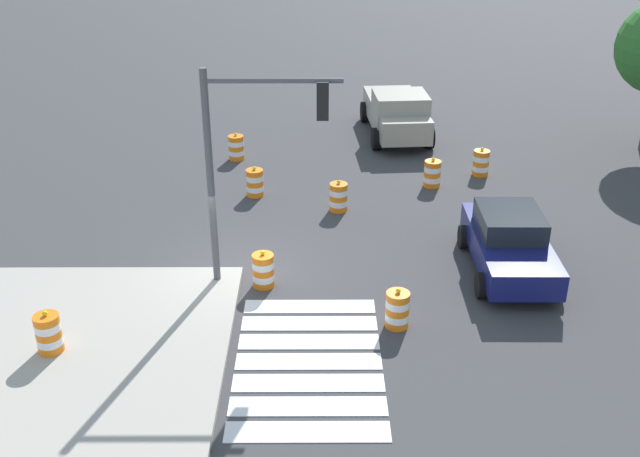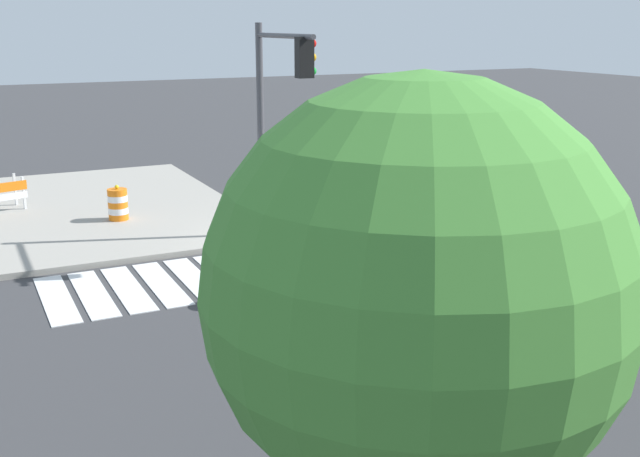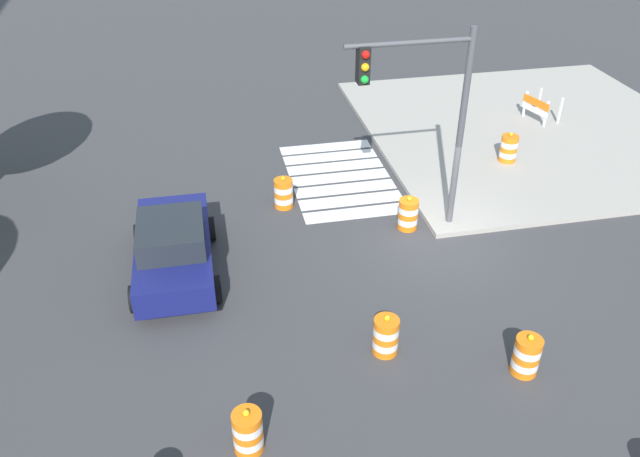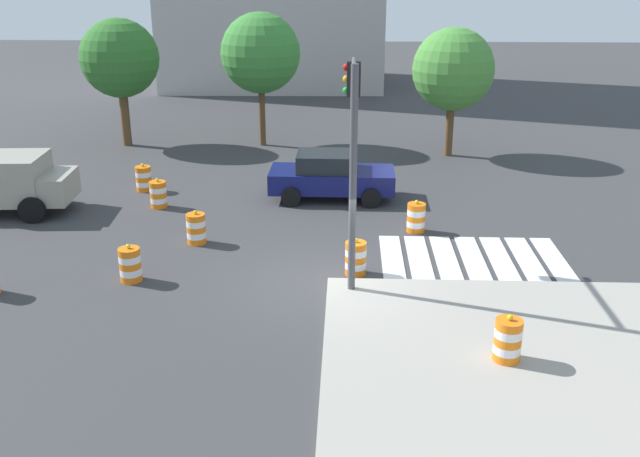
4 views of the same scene
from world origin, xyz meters
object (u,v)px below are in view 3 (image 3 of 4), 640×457
(sports_car, at_px, (173,247))
(traffic_light_pole, at_px, (423,99))
(traffic_barrel_on_sidewalk, at_px, (509,148))
(traffic_barrel_median_near, at_px, (248,432))
(traffic_barrel_opposite_curb, at_px, (526,356))
(traffic_barrel_median_far, at_px, (408,214))
(traffic_barrel_crosswalk_end, at_px, (386,336))
(construction_barricade, at_px, (539,106))
(traffic_barrel_near_corner, at_px, (284,193))

(sports_car, height_order, traffic_light_pole, traffic_light_pole)
(traffic_barrel_on_sidewalk, relative_size, traffic_light_pole, 0.19)
(traffic_barrel_median_near, distance_m, traffic_barrel_opposite_curb, 5.94)
(traffic_light_pole, bearing_deg, traffic_barrel_median_far, 27.79)
(sports_car, bearing_deg, traffic_barrel_crosswalk_end, -130.86)
(construction_barricade, bearing_deg, traffic_barrel_median_near, 135.45)
(traffic_barrel_median_near, xyz_separation_m, traffic_barrel_median_far, (6.59, -5.24, 0.00))
(traffic_barrel_opposite_curb, relative_size, traffic_barrel_on_sidewalk, 1.00)
(traffic_barrel_crosswalk_end, bearing_deg, traffic_barrel_on_sidewalk, -40.32)
(sports_car, xyz_separation_m, traffic_barrel_crosswalk_end, (-3.82, -4.41, -0.36))
(traffic_barrel_median_far, bearing_deg, traffic_barrel_on_sidewalk, -55.88)
(traffic_barrel_near_corner, distance_m, construction_barricade, 11.07)
(traffic_barrel_near_corner, xyz_separation_m, traffic_barrel_on_sidewalk, (1.17, -7.74, 0.15))
(traffic_barrel_near_corner, height_order, traffic_barrel_median_near, same)
(traffic_barrel_crosswalk_end, distance_m, traffic_barrel_opposite_curb, 2.94)
(traffic_barrel_near_corner, height_order, traffic_barrel_crosswalk_end, same)
(traffic_barrel_median_near, height_order, traffic_barrel_median_far, same)
(traffic_barrel_near_corner, xyz_separation_m, construction_barricade, (4.03, -10.30, 0.27))
(sports_car, relative_size, traffic_barrel_crosswalk_end, 4.23)
(traffic_barrel_on_sidewalk, bearing_deg, traffic_barrel_crosswalk_end, 139.68)
(traffic_barrel_crosswalk_end, xyz_separation_m, traffic_barrel_median_far, (4.65, -2.04, 0.00))
(traffic_barrel_median_near, xyz_separation_m, traffic_barrel_on_sidewalk, (9.62, -9.72, 0.15))
(sports_car, bearing_deg, traffic_barrel_near_corner, -49.82)
(traffic_barrel_on_sidewalk, bearing_deg, construction_barricade, -41.86)
(sports_car, xyz_separation_m, traffic_barrel_near_corner, (2.71, -3.20, -0.36))
(traffic_barrel_opposite_curb, bearing_deg, construction_barricade, -28.62)
(sports_car, distance_m, traffic_light_pole, 7.26)
(traffic_barrel_median_near, bearing_deg, traffic_barrel_on_sidewalk, -45.30)
(construction_barricade, bearing_deg, traffic_barrel_opposite_curb, 151.38)
(traffic_barrel_crosswalk_end, relative_size, traffic_barrel_on_sidewalk, 1.00)
(traffic_barrel_median_far, xyz_separation_m, traffic_light_pole, (-0.13, -0.07, 3.46))
(traffic_barrel_opposite_curb, xyz_separation_m, construction_barricade, (11.72, -6.40, 0.27))
(traffic_light_pole, bearing_deg, traffic_barrel_on_sidewalk, -54.33)
(traffic_barrel_crosswalk_end, distance_m, traffic_barrel_on_sidewalk, 10.09)
(traffic_barrel_near_corner, xyz_separation_m, traffic_barrel_median_far, (-1.87, -3.25, 0.00))
(traffic_barrel_median_far, xyz_separation_m, traffic_barrel_opposite_curb, (-5.82, -0.65, 0.00))
(construction_barricade, height_order, traffic_light_pole, traffic_light_pole)
(sports_car, height_order, traffic_barrel_crosswalk_end, sports_car)
(traffic_barrel_median_far, distance_m, traffic_barrel_opposite_curb, 5.86)
(traffic_barrel_opposite_curb, xyz_separation_m, traffic_light_pole, (5.69, 0.58, 3.46))
(traffic_barrel_on_sidewalk, bearing_deg, traffic_barrel_near_corner, 98.60)
(sports_car, relative_size, traffic_barrel_median_far, 4.23)
(traffic_barrel_opposite_curb, bearing_deg, traffic_barrel_near_corner, 26.92)
(traffic_barrel_crosswalk_end, height_order, traffic_light_pole, traffic_light_pole)
(traffic_barrel_opposite_curb, distance_m, construction_barricade, 13.36)
(traffic_barrel_median_far, relative_size, traffic_barrel_opposite_curb, 1.00)
(traffic_barrel_crosswalk_end, distance_m, traffic_barrel_median_far, 5.08)
(sports_car, xyz_separation_m, traffic_barrel_median_far, (0.84, -6.46, -0.36))
(traffic_barrel_median_far, height_order, traffic_barrel_on_sidewalk, traffic_barrel_on_sidewalk)
(sports_car, distance_m, construction_barricade, 15.09)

